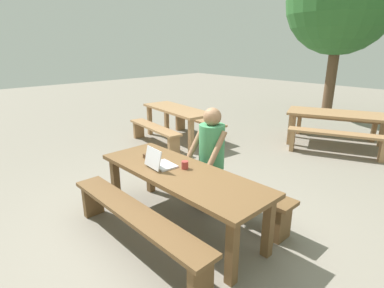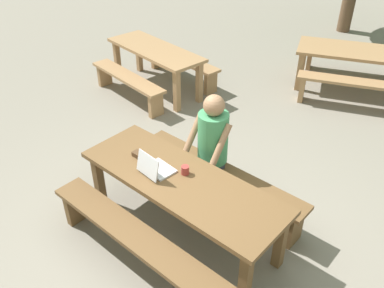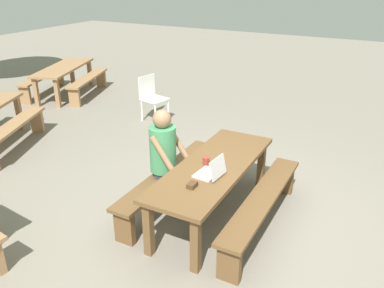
{
  "view_description": "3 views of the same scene",
  "coord_description": "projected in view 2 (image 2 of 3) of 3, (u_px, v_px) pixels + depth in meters",
  "views": [
    {
      "loc": [
        2.39,
        -2.08,
        2.06
      ],
      "look_at": [
        -0.08,
        0.25,
        0.96
      ],
      "focal_mm": 28.49,
      "sensor_mm": 36.0,
      "label": 1
    },
    {
      "loc": [
        2.12,
        -2.24,
        3.22
      ],
      "look_at": [
        -0.08,
        0.25,
        0.96
      ],
      "focal_mm": 38.02,
      "sensor_mm": 36.0,
      "label": 2
    },
    {
      "loc": [
        -3.84,
        -1.75,
        2.86
      ],
      "look_at": [
        -0.08,
        0.25,
        0.96
      ],
      "focal_mm": 36.96,
      "sensor_mm": 36.0,
      "label": 3
    }
  ],
  "objects": [
    {
      "name": "ground_plane",
      "position": [
        182.0,
        230.0,
        4.36
      ],
      "size": [
        30.0,
        30.0,
        0.0
      ],
      "primitive_type": "plane",
      "color": "gray"
    },
    {
      "name": "picnic_table_front",
      "position": [
        181.0,
        186.0,
        4.02
      ],
      "size": [
        2.2,
        0.77,
        0.71
      ],
      "color": "brown",
      "rests_on": "ground"
    },
    {
      "name": "bench_near",
      "position": [
        135.0,
        241.0,
        3.77
      ],
      "size": [
        2.13,
        0.3,
        0.46
      ],
      "color": "brown",
      "rests_on": "ground"
    },
    {
      "name": "bench_far",
      "position": [
        220.0,
        177.0,
        4.56
      ],
      "size": [
        2.13,
        0.3,
        0.46
      ],
      "color": "brown",
      "rests_on": "ground"
    },
    {
      "name": "laptop",
      "position": [
        155.0,
        168.0,
        4.01
      ],
      "size": [
        0.33,
        0.31,
        0.24
      ],
      "rotation": [
        0.0,
        0.0,
        3.05
      ],
      "color": "silver",
      "rests_on": "picnic_table_front"
    },
    {
      "name": "small_pouch",
      "position": [
        138.0,
        155.0,
        4.26
      ],
      "size": [
        0.12,
        0.08,
        0.05
      ],
      "color": "#4C331E",
      "rests_on": "picnic_table_front"
    },
    {
      "name": "coffee_mug",
      "position": [
        185.0,
        170.0,
        4.01
      ],
      "size": [
        0.08,
        0.08,
        0.09
      ],
      "color": "#99332D",
      "rests_on": "picnic_table_front"
    },
    {
      "name": "person_seated",
      "position": [
        211.0,
        142.0,
        4.36
      ],
      "size": [
        0.44,
        0.42,
        1.33
      ],
      "color": "#333847",
      "rests_on": "ground"
    },
    {
      "name": "picnic_table_rear",
      "position": [
        359.0,
        56.0,
        6.81
      ],
      "size": [
        2.16,
        1.55,
        0.71
      ],
      "rotation": [
        0.0,
        0.0,
        0.4
      ],
      "color": "#9E754C",
      "rests_on": "ground"
    },
    {
      "name": "bench_rear_south",
      "position": [
        355.0,
        88.0,
        6.41
      ],
      "size": [
        1.77,
        0.97,
        0.47
      ],
      "rotation": [
        0.0,
        0.0,
        0.4
      ],
      "color": "#9E754C",
      "rests_on": "ground"
    },
    {
      "name": "bench_rear_north",
      "position": [
        355.0,
        56.0,
        7.51
      ],
      "size": [
        1.77,
        0.97,
        0.47
      ],
      "rotation": [
        0.0,
        0.0,
        0.4
      ],
      "color": "#9E754C",
      "rests_on": "ground"
    },
    {
      "name": "picnic_table_distant",
      "position": [
        155.0,
        55.0,
        6.81
      ],
      "size": [
        1.95,
        0.9,
        0.74
      ],
      "rotation": [
        0.0,
        0.0,
        -0.12
      ],
      "color": "#9E754C",
      "rests_on": "ground"
    },
    {
      "name": "bench_distant_south",
      "position": [
        128.0,
        82.0,
        6.66
      ],
      "size": [
        1.71,
        0.5,
        0.43
      ],
      "rotation": [
        0.0,
        0.0,
        -0.12
      ],
      "color": "#9E754C",
      "rests_on": "ground"
    },
    {
      "name": "bench_distant_north",
      "position": [
        182.0,
        63.0,
        7.31
      ],
      "size": [
        1.71,
        0.5,
        0.43
      ],
      "rotation": [
        0.0,
        0.0,
        -0.12
      ],
      "color": "#9E754C",
      "rests_on": "ground"
    }
  ]
}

